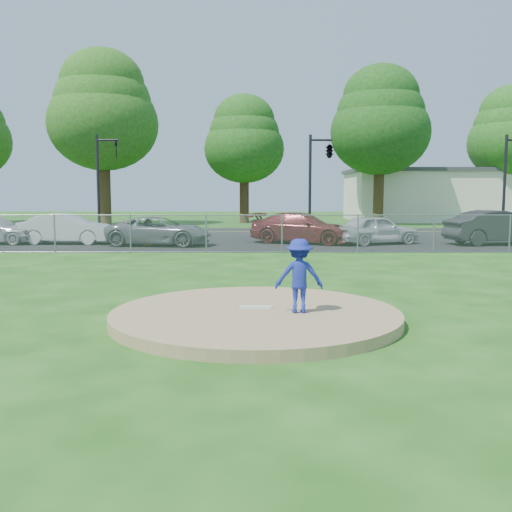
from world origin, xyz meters
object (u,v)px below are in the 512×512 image
at_px(traffic_cone, 148,236).
at_px(tree_far_right, 512,132).
at_px(tree_left, 103,110).
at_px(parked_car_darkred, 302,228).
at_px(traffic_signal_right, 509,175).
at_px(pitcher, 299,276).
at_px(tree_center, 244,139).
at_px(commercial_building, 446,195).
at_px(parked_car_pearl, 376,230).
at_px(traffic_signal_center, 328,152).
at_px(parked_car_charcoal, 498,227).
at_px(parked_car_gray, 159,231).
at_px(tree_right, 380,120).
at_px(parked_car_white, 67,229).
at_px(traffic_signal_left, 102,175).

bearing_deg(traffic_cone, tree_far_right, 38.59).
relative_size(tree_left, parked_car_darkred, 2.55).
height_order(traffic_signal_right, pitcher, traffic_signal_right).
relative_size(tree_center, traffic_cone, 12.23).
height_order(commercial_building, parked_car_pearl, commercial_building).
distance_m(traffic_signal_center, traffic_cone, 11.99).
bearing_deg(parked_car_charcoal, parked_car_gray, 82.69).
bearing_deg(parked_car_darkred, tree_right, -1.08).
distance_m(tree_right, tree_far_right, 11.42).
bearing_deg(traffic_signal_right, traffic_signal_center, -180.00).
distance_m(tree_right, parked_car_gray, 22.69).
relative_size(traffic_signal_right, traffic_cone, 6.96).
bearing_deg(parked_car_white, tree_left, 10.29).
bearing_deg(tree_left, traffic_signal_right, -19.63).
xyz_separation_m(commercial_building, tree_right, (-7.00, -6.00, 5.49)).
relative_size(traffic_signal_right, pitcher, 4.13).
height_order(tree_right, traffic_signal_right, tree_right).
height_order(traffic_signal_right, parked_car_pearl, traffic_signal_right).
bearing_deg(tree_far_right, tree_left, -172.65).
bearing_deg(parked_car_pearl, traffic_signal_right, -75.76).
relative_size(pitcher, parked_car_darkred, 0.28).
height_order(tree_left, parked_car_darkred, tree_left).
relative_size(tree_left, parked_car_gray, 2.69).
relative_size(tree_left, traffic_signal_left, 2.24).
bearing_deg(traffic_cone, parked_car_darkred, 8.88).
distance_m(tree_left, traffic_signal_center, 17.84).
relative_size(commercial_building, parked_car_gray, 3.53).
bearing_deg(parked_car_white, traffic_signal_right, -73.10).
height_order(traffic_signal_left, pitcher, traffic_signal_left).
bearing_deg(traffic_cone, traffic_signal_right, 19.76).
xyz_separation_m(traffic_signal_right, parked_car_darkred, (-12.11, -5.78, -2.64)).
bearing_deg(commercial_building, parked_car_pearl, -115.21).
distance_m(traffic_signal_left, traffic_cone, 8.42).
distance_m(tree_left, pitcher, 34.12).
relative_size(traffic_cone, parked_car_darkred, 0.16).
bearing_deg(traffic_signal_right, tree_far_right, 66.09).
relative_size(traffic_signal_left, parked_car_pearl, 1.41).
xyz_separation_m(commercial_building, parked_car_white, (-24.81, -22.11, -1.45)).
distance_m(tree_far_right, parked_car_pearl, 24.98).
height_order(traffic_cone, parked_car_pearl, parked_car_pearl).
bearing_deg(tree_far_right, parked_car_charcoal, -114.73).
bearing_deg(tree_far_right, parked_car_white, -146.44).
xyz_separation_m(tree_left, parked_car_darkred, (13.13, -14.78, -7.52)).
bearing_deg(parked_car_darkred, parked_car_gray, 122.61).
relative_size(pitcher, parked_car_pearl, 0.34).
bearing_deg(parked_car_pearl, commercial_building, -46.82).
bearing_deg(tree_center, parked_car_white, -113.32).
bearing_deg(traffic_signal_left, commercial_building, 32.87).
height_order(pitcher, parked_car_charcoal, parked_car_charcoal).
relative_size(traffic_signal_left, parked_car_charcoal, 1.18).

